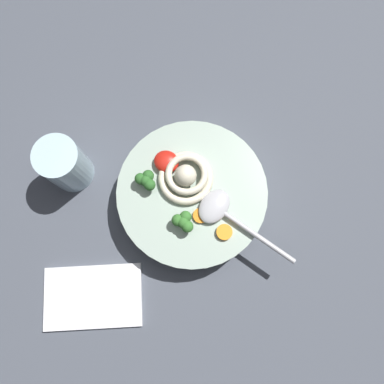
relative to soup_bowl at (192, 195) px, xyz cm
name	(u,v)px	position (x,y,z in cm)	size (l,w,h in cm)	color
table_slab	(191,179)	(1.77, -3.61, -5.04)	(97.75, 97.75, 4.35)	#474C56
soup_bowl	(192,195)	(0.00, 0.00, 0.00)	(24.61, 24.61, 5.55)	#9EB2A3
noodle_pile	(186,177)	(1.72, -1.74, 3.92)	(9.85, 9.66, 3.96)	beige
soup_spoon	(221,211)	(-5.56, 1.23, 3.48)	(17.53, 7.05, 1.60)	#B7B7BC
chili_sauce_dollop	(166,162)	(5.69, -2.86, 3.61)	(4.12, 3.71, 1.85)	red
broccoli_floret_beside_chili	(146,180)	(7.31, 1.38, 4.48)	(3.64, 3.13, 2.87)	#7A9E60
broccoli_floret_left	(183,221)	(-0.72, 5.17, 4.51)	(3.68, 3.17, 2.91)	#7A9E60
carrot_slice_extra_a	(200,216)	(-2.75, 3.07, 2.95)	(2.43, 2.43, 0.54)	orange
carrot_slice_near_spoon	(224,232)	(-7.21, 4.07, 3.04)	(2.54, 2.54, 0.72)	orange
drinking_glass	(65,165)	(21.25, 3.74, 2.25)	(7.26, 7.26, 10.22)	silver
folded_napkin	(93,297)	(8.71, 21.68, -2.47)	(16.08, 10.14, 0.80)	white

